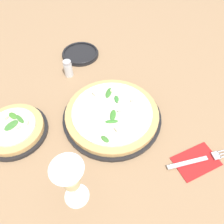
{
  "coord_description": "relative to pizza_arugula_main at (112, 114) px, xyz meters",
  "views": [
    {
      "loc": [
        -0.27,
        -0.33,
        0.58
      ],
      "look_at": [
        -0.03,
        0.03,
        0.03
      ],
      "focal_mm": 35.0,
      "sensor_mm": 36.0,
      "label": 1
    }
  ],
  "objects": [
    {
      "name": "wine_glass",
      "position": [
        -0.22,
        -0.16,
        0.11
      ],
      "size": [
        0.07,
        0.07,
        0.17
      ],
      "color": "white",
      "rests_on": "ground_plane"
    },
    {
      "name": "pizza_arugula_main",
      "position": [
        0.0,
        0.0,
        0.0
      ],
      "size": [
        0.32,
        0.32,
        0.05
      ],
      "color": "black",
      "rests_on": "ground_plane"
    },
    {
      "name": "napkin",
      "position": [
        0.11,
        -0.27,
        -0.01
      ],
      "size": [
        0.14,
        0.1,
        0.01
      ],
      "rotation": [
        0.0,
        0.0,
        -0.15
      ],
      "color": "#B21E1E",
      "rests_on": "ground_plane"
    },
    {
      "name": "fork",
      "position": [
        0.12,
        -0.27,
        -0.01
      ],
      "size": [
        0.19,
        0.08,
        0.0
      ],
      "rotation": [
        0.0,
        0.0,
        -0.34
      ],
      "color": "silver",
      "rests_on": "ground_plane"
    },
    {
      "name": "shaker_pepper",
      "position": [
        -0.02,
        0.27,
        0.02
      ],
      "size": [
        0.03,
        0.03,
        0.07
      ],
      "color": "silver",
      "rests_on": "ground_plane"
    },
    {
      "name": "side_plate_white",
      "position": [
        0.07,
        0.35,
        -0.01
      ],
      "size": [
        0.16,
        0.16,
        0.02
      ],
      "color": "black",
      "rests_on": "ground_plane"
    },
    {
      "name": "pizza_personal_side",
      "position": [
        -0.29,
        0.12,
        -0.0
      ],
      "size": [
        0.21,
        0.21,
        0.05
      ],
      "color": "black",
      "rests_on": "ground_plane"
    },
    {
      "name": "ground_plane",
      "position": [
        0.03,
        -0.03,
        -0.02
      ],
      "size": [
        6.0,
        6.0,
        0.0
      ],
      "primitive_type": "plane",
      "color": "#9E7A56"
    }
  ]
}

